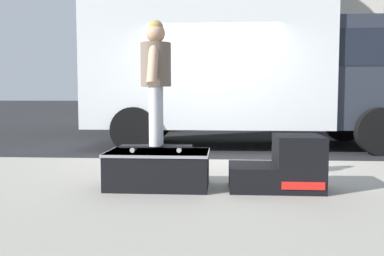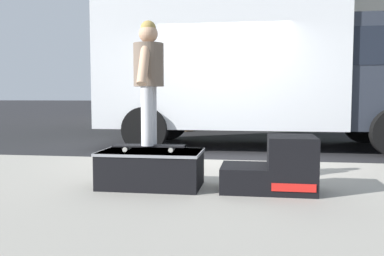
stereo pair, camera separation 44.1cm
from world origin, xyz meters
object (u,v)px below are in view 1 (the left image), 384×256
skate_box (158,168)px  skater_kid (156,72)px  box_truck (252,69)px  kicker_ramp (284,167)px  skateboard (156,146)px

skate_box → skater_kid: (-0.01, -0.03, 1.05)m
skate_box → box_truck: box_truck is taller
skater_kid → box_truck: 4.96m
skate_box → skater_kid: size_ratio=0.83×
kicker_ramp → skate_box: bearing=180.0°
kicker_ramp → box_truck: bearing=90.2°
skateboard → skater_kid: size_ratio=0.59×
kicker_ramp → skater_kid: (-1.38, -0.03, 1.02)m
skater_kid → box_truck: size_ratio=0.19×
skater_kid → skate_box: bearing=63.0°
kicker_ramp → skater_kid: size_ratio=0.73×
kicker_ramp → skateboard: 1.39m
skate_box → kicker_ramp: bearing=-0.0°
skateboard → skater_kid: 0.80m
skateboard → box_truck: 5.07m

